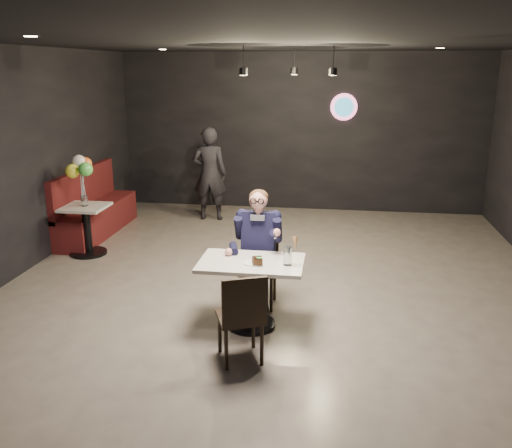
% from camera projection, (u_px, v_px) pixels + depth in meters
% --- Properties ---
extents(floor, '(9.00, 9.00, 0.00)m').
position_uv_depth(floor, '(273.00, 300.00, 6.56)').
color(floor, gray).
rests_on(floor, ground).
extents(wall_sign, '(0.50, 0.06, 0.50)m').
position_uv_depth(wall_sign, '(344.00, 107.00, 10.14)').
color(wall_sign, pink).
rests_on(wall_sign, floor).
extents(pendant_lights, '(1.40, 1.20, 0.36)m').
position_uv_depth(pendant_lights, '(291.00, 55.00, 7.66)').
color(pendant_lights, black).
rests_on(pendant_lights, floor).
extents(main_table, '(1.10, 0.70, 0.75)m').
position_uv_depth(main_table, '(251.00, 294.00, 5.81)').
color(main_table, silver).
rests_on(main_table, floor).
extents(chair_far, '(0.42, 0.46, 0.92)m').
position_uv_depth(chair_far, '(259.00, 268.00, 6.31)').
color(chair_far, black).
rests_on(chair_far, floor).
extents(chair_near, '(0.56, 0.58, 0.92)m').
position_uv_depth(chair_near, '(240.00, 315.00, 5.13)').
color(chair_near, black).
rests_on(chair_near, floor).
extents(seated_man, '(0.60, 0.80, 1.44)m').
position_uv_depth(seated_man, '(259.00, 247.00, 6.24)').
color(seated_man, black).
rests_on(seated_man, floor).
extents(dessert_plate, '(0.19, 0.19, 0.01)m').
position_uv_depth(dessert_plate, '(253.00, 263.00, 5.64)').
color(dessert_plate, white).
rests_on(dessert_plate, main_table).
extents(cake_slice, '(0.12, 0.11, 0.07)m').
position_uv_depth(cake_slice, '(257.00, 261.00, 5.58)').
color(cake_slice, black).
rests_on(cake_slice, dessert_plate).
extents(mint_leaf, '(0.07, 0.04, 0.01)m').
position_uv_depth(mint_leaf, '(259.00, 258.00, 5.54)').
color(mint_leaf, green).
rests_on(mint_leaf, cake_slice).
extents(sundae_glass, '(0.09, 0.09, 0.20)m').
position_uv_depth(sundae_glass, '(287.00, 256.00, 5.58)').
color(sundae_glass, silver).
rests_on(sundae_glass, main_table).
extents(wafer_cone, '(0.08, 0.08, 0.13)m').
position_uv_depth(wafer_cone, '(295.00, 243.00, 5.52)').
color(wafer_cone, tan).
rests_on(wafer_cone, sundae_glass).
extents(booth_bench, '(0.55, 2.21, 1.11)m').
position_uv_depth(booth_bench, '(96.00, 202.00, 9.03)').
color(booth_bench, '#45110E').
rests_on(booth_bench, floor).
extents(side_table, '(0.62, 0.62, 0.77)m').
position_uv_depth(side_table, '(87.00, 230.00, 8.08)').
color(side_table, silver).
rests_on(side_table, floor).
extents(balloon_vase, '(0.10, 0.10, 0.15)m').
position_uv_depth(balloon_vase, '(84.00, 201.00, 7.96)').
color(balloon_vase, silver).
rests_on(balloon_vase, side_table).
extents(balloon_bunch, '(0.37, 0.37, 0.62)m').
position_uv_depth(balloon_bunch, '(82.00, 175.00, 7.85)').
color(balloon_bunch, '#FFF235').
rests_on(balloon_bunch, balloon_vase).
extents(passerby, '(0.64, 0.44, 1.70)m').
position_uv_depth(passerby, '(210.00, 174.00, 9.84)').
color(passerby, black).
rests_on(passerby, floor).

